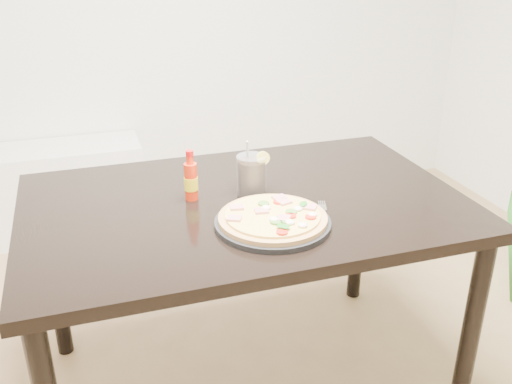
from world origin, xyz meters
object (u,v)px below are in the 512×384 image
object	(u,v)px
hot_sauce_bottle	(191,180)
cola_cup	(252,176)
media_console	(10,196)
fork	(323,213)
pizza	(274,217)
dining_table	(245,223)
plate	(273,223)

from	to	relation	value
hot_sauce_bottle	cola_cup	world-z (taller)	cola_cup
cola_cup	media_console	xyz separation A→B (m)	(-0.91, 1.42, -0.56)
fork	pizza	bearing A→B (deg)	-152.91
hot_sauce_bottle	fork	size ratio (longest dim) A/B	0.91
dining_table	plate	size ratio (longest dim) A/B	4.10
pizza	fork	distance (m)	0.17
pizza	hot_sauce_bottle	distance (m)	0.32
cola_cup	pizza	bearing A→B (deg)	-92.17
hot_sauce_bottle	cola_cup	distance (m)	0.20
pizza	plate	bearing A→B (deg)	153.24
plate	media_console	world-z (taller)	plate
hot_sauce_bottle	cola_cup	bearing A→B (deg)	-4.46
plate	pizza	distance (m)	0.02
plate	hot_sauce_bottle	distance (m)	0.32
fork	media_console	bearing A→B (deg)	143.16
cola_cup	hot_sauce_bottle	bearing A→B (deg)	175.54
pizza	hot_sauce_bottle	bearing A→B (deg)	126.55
fork	hot_sauce_bottle	bearing A→B (deg)	166.77
dining_table	pizza	size ratio (longest dim) A/B	4.39
pizza	cola_cup	size ratio (longest dim) A/B	1.69
plate	media_console	xyz separation A→B (m)	(-0.90, 1.66, -0.51)
dining_table	hot_sauce_bottle	size ratio (longest dim) A/B	8.45
pizza	fork	xyz separation A→B (m)	(0.17, 0.02, -0.02)
dining_table	hot_sauce_bottle	xyz separation A→B (m)	(-0.16, 0.06, 0.15)
hot_sauce_bottle	media_console	distance (m)	1.67
cola_cup	plate	bearing A→B (deg)	-92.68
pizza	hot_sauce_bottle	size ratio (longest dim) A/B	1.92
dining_table	pizza	distance (m)	0.23
plate	media_console	distance (m)	1.95
pizza	media_console	world-z (taller)	pizza
dining_table	cola_cup	world-z (taller)	cola_cup
fork	media_console	world-z (taller)	fork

